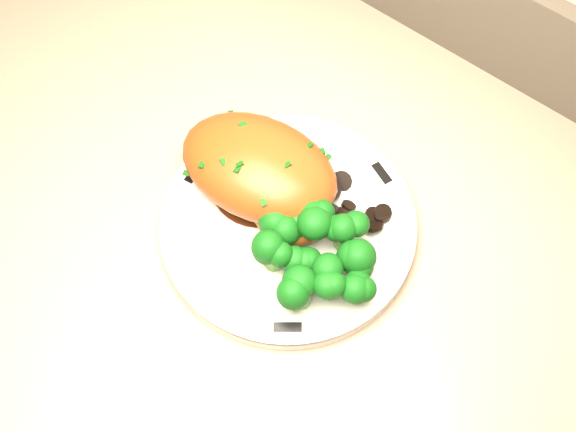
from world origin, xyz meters
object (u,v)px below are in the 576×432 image
Objects in this scene: chicken_breast at (262,173)px; plate at (288,225)px; counter at (310,400)px; broccoli_florets at (319,256)px.

plate is at bearing -25.62° from chicken_breast.
plate is at bearing 164.29° from counter.
plate is 0.06m from broccoli_florets.
counter is 9.11× the size of plate.
counter reaches higher than broccoli_florets.
counter is at bearing 40.74° from broccoli_florets.
broccoli_florets is at bearing -21.31° from plate.
broccoli_florets is at bearing -139.26° from counter.
chicken_breast is 0.10m from broccoli_florets.
chicken_breast reaches higher than broccoli_florets.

